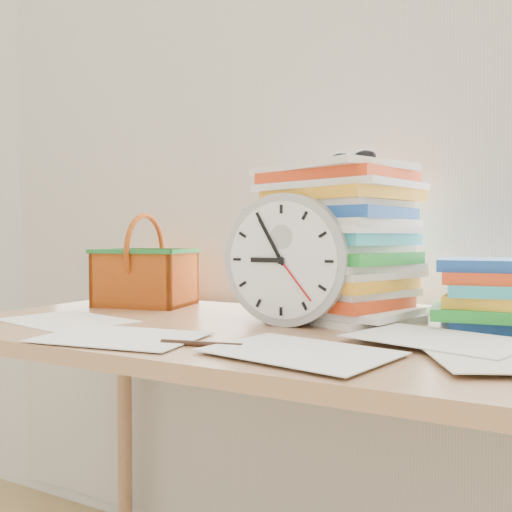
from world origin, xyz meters
The scene contains 9 objects.
curtain centered at (0.00, 1.98, 1.30)m, with size 2.40×0.01×2.50m, color beige.
desk centered at (0.00, 1.60, 0.68)m, with size 1.40×0.70×0.75m.
paper_stack centered at (0.08, 1.81, 0.92)m, with size 0.35×0.29×0.35m, color white, non-canonical shape.
clock centered at (0.02, 1.66, 0.89)m, with size 0.28×0.28×0.06m, color #A3A4A5.
sunglasses centered at (0.12, 1.79, 1.11)m, with size 0.13×0.11×0.03m, color black, non-canonical shape.
book_stack centered at (0.42, 1.81, 0.82)m, with size 0.28×0.21×0.14m, color white, non-canonical shape.
basket centered at (-0.47, 1.79, 0.87)m, with size 0.25×0.19×0.25m, color #BD5112, non-canonical shape.
pen centered at (-0.01, 1.37, 0.75)m, with size 0.01×0.01×0.15m, color black.
scattered_papers centered at (0.00, 1.60, 0.76)m, with size 1.26×0.42×0.02m, color white, non-canonical shape.
Camera 1 is at (0.54, 0.57, 0.94)m, focal length 40.00 mm.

